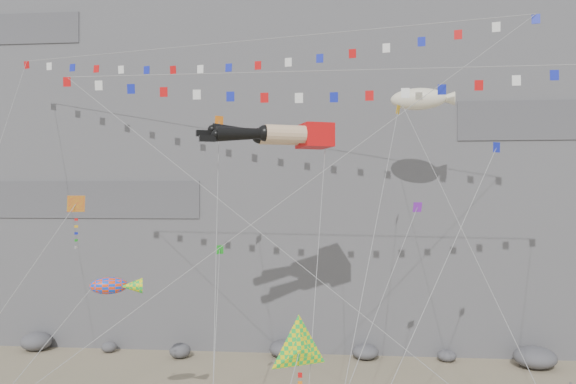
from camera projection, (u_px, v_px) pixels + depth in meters
The scene contains 14 objects.
cliff at pixel (300, 73), 57.86m from camera, with size 80.00×28.00×50.00m, color slate.
talus_boulders at pixel (286, 349), 42.77m from camera, with size 60.00×3.00×1.20m, color #5A5A5F, non-canonical shape.
legs_kite at pixel (280, 135), 31.72m from camera, with size 7.75×15.59×21.14m.
flag_banner_upper at pixel (243, 41), 36.79m from camera, with size 34.50×19.04×29.62m.
flag_banner_lower at pixel (317, 71), 30.90m from camera, with size 28.97×6.58×23.04m.
harlequin_kite at pixel (75, 205), 28.72m from camera, with size 6.60×7.12×14.48m.
fish_windsock at pixel (109, 286), 28.33m from camera, with size 7.17×6.92×11.09m.
delta_kite at pixel (300, 350), 21.85m from camera, with size 3.08×5.29×8.40m.
blimp_windsock at pixel (418, 99), 37.20m from camera, with size 7.22×15.38×24.04m.
small_kite_a at pixel (219, 125), 33.77m from camera, with size 3.31×14.05×21.63m.
small_kite_b at pixel (416, 210), 31.09m from camera, with size 6.82×12.76×17.86m.
small_kite_c at pixel (220, 254), 28.84m from camera, with size 2.06×9.65×13.19m.
small_kite_d at pixel (397, 115), 33.84m from camera, with size 5.08×15.53×23.42m.
small_kite_e at pixel (494, 153), 28.15m from camera, with size 9.04×9.16×18.96m.
Camera 1 is at (4.13, -25.64, 12.33)m, focal length 35.00 mm.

